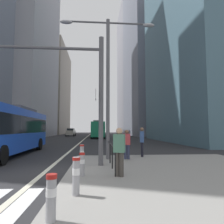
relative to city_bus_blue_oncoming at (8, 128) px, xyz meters
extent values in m
plane|color=#28282B|center=(3.80, 14.71, -1.84)|extent=(160.00, 160.00, 0.00)
cube|color=gray|center=(9.30, -6.29, -1.76)|extent=(9.00, 10.00, 0.15)
cube|color=silver|center=(4.15, -9.29, -1.83)|extent=(0.45, 3.20, 0.01)
cube|color=silver|center=(5.05, -9.29, -1.83)|extent=(0.45, 3.20, 0.01)
cube|color=silver|center=(5.95, -9.29, -1.83)|extent=(0.45, 3.20, 0.01)
cube|color=beige|center=(3.80, 24.71, -1.83)|extent=(0.20, 80.00, 0.01)
cube|color=#9E9EA3|center=(-12.20, 33.93, 24.09)|extent=(13.53, 24.08, 51.85)
cube|color=gray|center=(-12.20, 61.95, 14.06)|extent=(13.41, 25.96, 31.79)
cube|color=slate|center=(20.80, 13.75, 14.14)|extent=(10.35, 22.11, 31.95)
cube|color=slate|center=(20.80, 42.19, 21.76)|extent=(11.25, 24.85, 47.20)
cube|color=gray|center=(20.80, 69.88, 24.97)|extent=(10.10, 22.88, 53.61)
cube|color=blue|center=(0.00, -0.03, -0.11)|extent=(2.76, 11.31, 2.75)
cube|color=black|center=(0.00, -0.03, 0.23)|extent=(2.80, 11.08, 1.10)
cube|color=#4C4C51|center=(-0.04, 1.66, 1.41)|extent=(1.84, 4.09, 0.30)
cylinder|color=black|center=(1.28, -3.60, -1.34)|extent=(0.32, 1.01, 1.00)
cylinder|color=black|center=(1.12, 3.60, -1.34)|extent=(0.32, 1.01, 1.00)
cylinder|color=black|center=(-1.28, 3.54, -1.34)|extent=(0.32, 1.01, 1.00)
cube|color=#198456|center=(6.27, 26.96, -0.11)|extent=(2.62, 11.21, 2.75)
cube|color=black|center=(6.27, 26.96, 0.23)|extent=(2.66, 10.98, 1.10)
cube|color=#4C4C51|center=(6.25, 25.28, 1.41)|extent=(1.79, 4.04, 0.30)
cylinder|color=black|center=(5.11, 30.55, -1.34)|extent=(0.31, 1.00, 1.00)
cylinder|color=black|center=(7.51, 30.52, -1.34)|extent=(0.31, 1.00, 1.00)
cylinder|color=black|center=(5.03, 23.39, -1.34)|extent=(0.31, 1.00, 1.00)
cylinder|color=black|center=(7.43, 23.37, -1.34)|extent=(0.31, 1.00, 1.00)
cube|color=silver|center=(-2.10, 47.79, -0.97)|extent=(1.87, 4.28, 1.10)
cube|color=black|center=(-2.11, 47.94, -0.16)|extent=(1.54, 2.32, 0.52)
cylinder|color=black|center=(-1.17, 46.36, -1.52)|extent=(0.23, 0.64, 0.64)
cylinder|color=black|center=(-2.99, 46.33, -1.52)|extent=(0.23, 0.64, 0.64)
cylinder|color=black|center=(-1.22, 49.25, -1.52)|extent=(0.23, 0.64, 0.64)
cylinder|color=black|center=(-3.04, 49.21, -1.52)|extent=(0.23, 0.64, 0.64)
cube|color=black|center=(6.06, 39.26, -0.97)|extent=(1.92, 4.61, 1.10)
cube|color=black|center=(6.05, 39.11, -0.16)|extent=(1.57, 2.51, 0.52)
cylinder|color=black|center=(5.20, 40.84, -1.52)|extent=(0.24, 0.65, 0.64)
cylinder|color=black|center=(7.02, 40.78, -1.52)|extent=(0.24, 0.65, 0.64)
cylinder|color=black|center=(5.10, 37.74, -1.52)|extent=(0.24, 0.65, 0.64)
cylinder|color=black|center=(6.92, 37.68, -1.52)|extent=(0.24, 0.65, 0.64)
cube|color=#232838|center=(6.74, 53.31, -0.97)|extent=(1.98, 4.29, 1.10)
cube|color=black|center=(6.74, 53.16, -0.16)|extent=(1.60, 2.34, 0.52)
cylinder|color=black|center=(5.90, 54.79, -1.52)|extent=(0.25, 0.65, 0.64)
cylinder|color=black|center=(7.72, 54.70, -1.52)|extent=(0.25, 0.65, 0.64)
cylinder|color=black|center=(5.76, 51.93, -1.52)|extent=(0.25, 0.65, 0.64)
cylinder|color=black|center=(7.58, 51.84, -1.52)|extent=(0.25, 0.65, 0.64)
cube|color=#B2A899|center=(-0.41, 37.08, -0.97)|extent=(1.91, 4.55, 1.10)
cube|color=black|center=(-0.41, 37.23, -0.16)|extent=(1.57, 2.47, 0.52)
cylinder|color=black|center=(0.45, 35.52, -1.52)|extent=(0.24, 0.65, 0.64)
cylinder|color=black|center=(-1.37, 35.57, -1.52)|extent=(0.24, 0.65, 0.64)
cylinder|color=black|center=(0.54, 38.58, -1.52)|extent=(0.24, 0.65, 0.64)
cylinder|color=black|center=(-1.28, 38.63, -1.52)|extent=(0.24, 0.65, 0.64)
cylinder|color=#515156|center=(6.14, -4.79, 1.31)|extent=(0.22, 0.22, 6.00)
cylinder|color=#515156|center=(3.55, -4.79, 3.71)|extent=(5.19, 0.14, 0.14)
cube|color=white|center=(5.89, -4.97, 1.51)|extent=(0.04, 0.60, 0.44)
cylinder|color=#56565B|center=(6.57, -2.85, 2.31)|extent=(0.20, 0.20, 8.00)
cylinder|color=#56565B|center=(5.37, -2.85, 6.11)|extent=(2.40, 0.10, 0.10)
ellipsoid|color=#B2B2B7|center=(4.17, -2.85, 6.06)|extent=(0.70, 0.32, 0.20)
cylinder|color=#56565B|center=(7.77, -2.85, 6.11)|extent=(2.40, 0.10, 0.10)
ellipsoid|color=#B2B2B7|center=(8.97, -2.85, 6.06)|extent=(0.70, 0.32, 0.20)
cylinder|color=#99999E|center=(5.13, -10.29, -1.27)|extent=(0.18, 0.18, 0.83)
cylinder|color=white|center=(5.13, -10.29, -1.17)|extent=(0.19, 0.19, 0.15)
cylinder|color=#B21E19|center=(5.13, -10.29, -0.90)|extent=(0.20, 0.20, 0.08)
cylinder|color=#99999E|center=(5.43, -8.88, -1.22)|extent=(0.18, 0.18, 0.94)
cylinder|color=white|center=(5.43, -8.88, -1.11)|extent=(0.19, 0.19, 0.17)
cylinder|color=#B21E19|center=(5.43, -8.88, -0.79)|extent=(0.20, 0.20, 0.08)
cylinder|color=#99999E|center=(5.43, -6.81, -1.28)|extent=(0.18, 0.18, 0.81)
cylinder|color=white|center=(5.43, -6.81, -1.18)|extent=(0.19, 0.19, 0.15)
cylinder|color=#B21E19|center=(5.43, -6.81, -0.91)|extent=(0.20, 0.20, 0.08)
cylinder|color=#99999E|center=(5.29, -4.89, -1.21)|extent=(0.18, 0.18, 0.95)
cylinder|color=white|center=(5.29, -4.89, -1.10)|extent=(0.19, 0.19, 0.17)
cylinder|color=#B21E19|center=(5.29, -4.89, -0.78)|extent=(0.20, 0.20, 0.08)
cylinder|color=black|center=(6.60, -6.98, -1.21)|extent=(0.06, 0.06, 0.95)
cylinder|color=black|center=(6.60, -5.59, -1.21)|extent=(0.06, 0.06, 0.95)
cylinder|color=black|center=(6.60, -4.20, -1.21)|extent=(0.06, 0.06, 0.95)
cylinder|color=black|center=(6.60, -2.82, -1.21)|extent=(0.06, 0.06, 0.95)
cylinder|color=black|center=(6.60, -4.90, -0.74)|extent=(0.06, 4.16, 0.06)
cylinder|color=#423D38|center=(6.81, -7.00, -1.27)|extent=(0.15, 0.15, 0.82)
cylinder|color=#423D38|center=(6.66, -6.94, -1.27)|extent=(0.15, 0.15, 0.82)
cube|color=#4C7F66|center=(6.74, -6.97, -0.55)|extent=(0.44, 0.37, 0.63)
sphere|color=tan|center=(6.74, -6.97, -0.11)|extent=(0.23, 0.23, 0.23)
cylinder|color=black|center=(8.64, -2.17, -1.26)|extent=(0.15, 0.15, 0.85)
cylinder|color=black|center=(8.68, -2.02, -1.26)|extent=(0.15, 0.15, 0.85)
cube|color=#38568E|center=(8.66, -2.09, -0.51)|extent=(0.32, 0.43, 0.65)
sphere|color=brown|center=(8.66, -2.09, -0.07)|extent=(0.23, 0.23, 0.23)
cylinder|color=#2D334C|center=(7.68, -3.01, -1.30)|extent=(0.15, 0.15, 0.78)
cylinder|color=#2D334C|center=(7.53, -2.98, -1.30)|extent=(0.15, 0.15, 0.78)
cube|color=#B73D42|center=(7.61, -3.00, -0.61)|extent=(0.42, 0.32, 0.60)
sphere|color=brown|center=(7.61, -3.00, -0.20)|extent=(0.21, 0.21, 0.21)
camera|label=1|loc=(5.93, -14.09, -0.04)|focal=32.39mm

